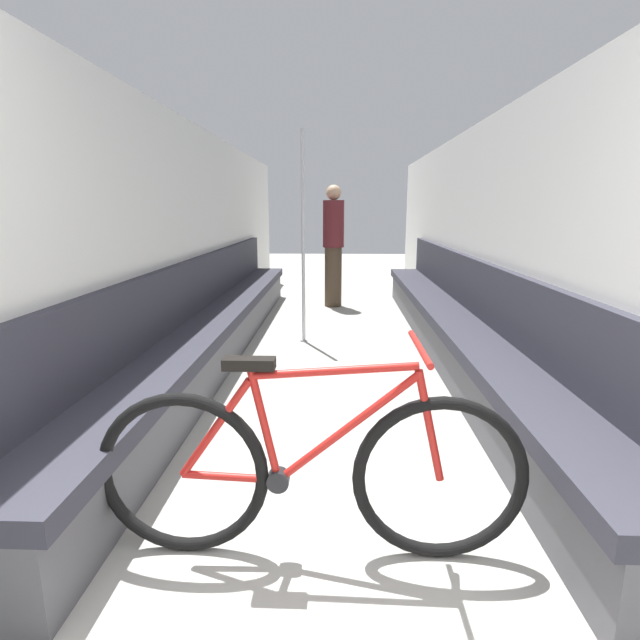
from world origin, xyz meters
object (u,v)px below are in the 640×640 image
object	(u,v)px
bicycle	(310,472)
bench_seat_row_left	(217,324)
passenger_standing	(333,245)
bench_seat_row_right	(454,326)
grab_pole_near	(303,242)

from	to	relation	value
bicycle	bench_seat_row_left	bearing A→B (deg)	104.66
passenger_standing	bench_seat_row_left	bearing A→B (deg)	-51.80
bench_seat_row_right	grab_pole_near	distance (m)	1.73
bench_seat_row_left	grab_pole_near	world-z (taller)	grab_pole_near
bench_seat_row_left	bench_seat_row_right	world-z (taller)	same
bench_seat_row_left	passenger_standing	xyz separation A→B (m)	(1.09, 2.52, 0.58)
grab_pole_near	bench_seat_row_left	bearing A→B (deg)	-146.42
bench_seat_row_left	passenger_standing	bearing A→B (deg)	66.65
bicycle	passenger_standing	distance (m)	5.39
bench_seat_row_left	bench_seat_row_right	size ratio (longest dim) A/B	1.00
grab_pole_near	passenger_standing	xyz separation A→B (m)	(0.29, 1.99, -0.16)
bench_seat_row_right	grab_pole_near	world-z (taller)	grab_pole_near
bench_seat_row_right	bicycle	world-z (taller)	bench_seat_row_right
bicycle	passenger_standing	bearing A→B (deg)	83.86
bicycle	passenger_standing	size ratio (longest dim) A/B	1.01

